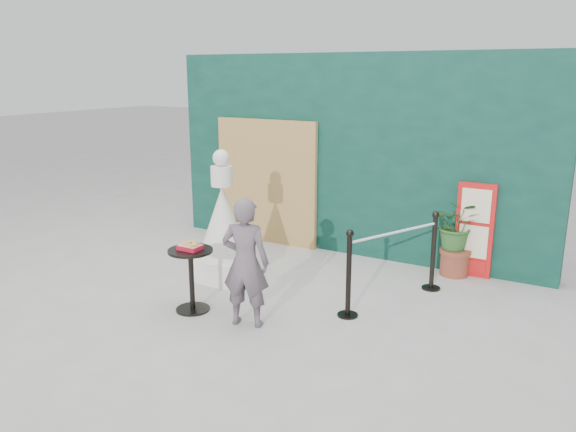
{
  "coord_description": "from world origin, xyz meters",
  "views": [
    {
      "loc": [
        3.33,
        -4.62,
        2.74
      ],
      "look_at": [
        0.0,
        1.2,
        1.0
      ],
      "focal_mm": 35.0,
      "sensor_mm": 36.0,
      "label": 1
    }
  ],
  "objects": [
    {
      "name": "back_wall",
      "position": [
        0.0,
        3.15,
        1.5
      ],
      "size": [
        6.0,
        0.3,
        3.0
      ],
      "primitive_type": "cube",
      "color": "#0A2F26",
      "rests_on": "ground"
    },
    {
      "name": "ground",
      "position": [
        0.0,
        0.0,
        0.0
      ],
      "size": [
        60.0,
        60.0,
        0.0
      ],
      "primitive_type": "plane",
      "color": "#ADAAA5",
      "rests_on": "ground"
    },
    {
      "name": "bamboo_fence",
      "position": [
        -1.4,
        2.94,
        1.0
      ],
      "size": [
        1.8,
        0.08,
        2.0
      ],
      "primitive_type": "cube",
      "color": "tan",
      "rests_on": "ground"
    },
    {
      "name": "stanchion_barrier",
      "position": [
        1.26,
        1.56,
        0.49
      ],
      "size": [
        0.84,
        1.54,
        1.03
      ],
      "color": "black",
      "rests_on": "ground"
    },
    {
      "name": "cafe_table",
      "position": [
        -0.69,
        0.15,
        0.5
      ],
      "size": [
        0.52,
        0.52,
        0.75
      ],
      "color": "black",
      "rests_on": "ground"
    },
    {
      "name": "food_basket",
      "position": [
        -0.69,
        0.15,
        0.79
      ],
      "size": [
        0.26,
        0.19,
        0.11
      ],
      "color": "#B1122E",
      "rests_on": "cafe_table"
    },
    {
      "name": "statue",
      "position": [
        -0.95,
        1.13,
        0.72
      ],
      "size": [
        0.69,
        0.69,
        1.77
      ],
      "color": "white",
      "rests_on": "ground"
    },
    {
      "name": "planter",
      "position": [
        1.69,
        2.87,
        0.62
      ],
      "size": [
        0.63,
        0.54,
        1.07
      ],
      "color": "brown",
      "rests_on": "ground"
    },
    {
      "name": "woman",
      "position": [
        0.07,
        0.15,
        0.72
      ],
      "size": [
        0.6,
        0.48,
        1.45
      ],
      "primitive_type": "imported",
      "rotation": [
        0.0,
        0.0,
        3.42
      ],
      "color": "#61535C",
      "rests_on": "ground"
    },
    {
      "name": "menu_board",
      "position": [
        1.9,
        2.95,
        0.65
      ],
      "size": [
        0.5,
        0.07,
        1.3
      ],
      "color": "red",
      "rests_on": "ground"
    }
  ]
}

